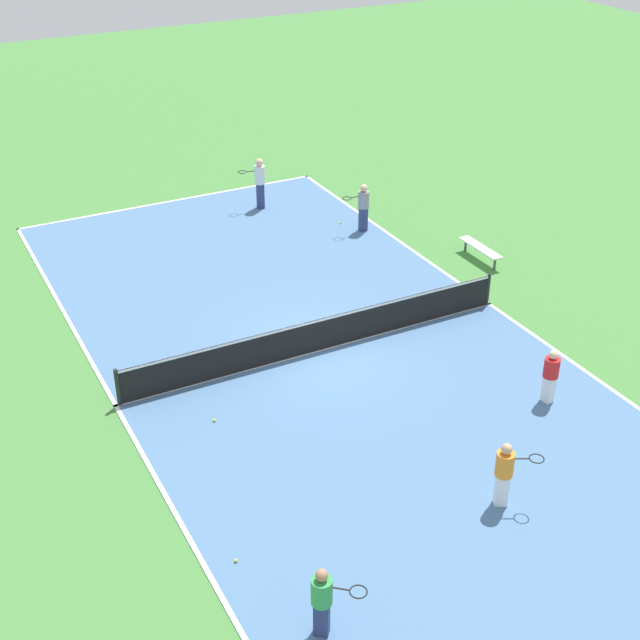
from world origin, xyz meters
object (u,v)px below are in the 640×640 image
Objects in this scene: player_center_orange at (505,471)px; tennis_ball_midcourt at (341,223)px; player_baseline_gray at (363,205)px; player_far_green at (322,598)px; tennis_net at (320,334)px; tennis_ball_far_baseline at (236,560)px; player_coach_red at (551,374)px; bench at (480,249)px; player_near_white at (260,180)px; tennis_ball_left_sideline at (214,420)px.

player_center_orange reaches higher than tennis_ball_midcourt.
player_far_green is at bearing 62.05° from player_baseline_gray.
player_far_green is at bearing 62.78° from tennis_net.
tennis_ball_far_baseline is at bearing -163.65° from player_center_orange.
tennis_net is 7.16× the size of player_center_orange.
player_coach_red reaches higher than tennis_net.
bench is at bearing 124.39° from player_baseline_gray.
player_near_white is 12.58m from tennis_ball_left_sideline.
player_near_white is 26.16× the size of tennis_ball_midcourt.
player_near_white is at bearing -52.46° from player_baseline_gray.
player_near_white is 3.25m from tennis_ball_midcourt.
player_coach_red is (-7.77, -3.58, -0.04)m from player_far_green.
tennis_net is at bearing -155.15° from tennis_ball_left_sideline.
player_baseline_gray is 23.39× the size of tennis_ball_midcourt.
player_center_orange reaches higher than bench.
player_coach_red reaches higher than tennis_ball_far_baseline.
bench is at bearing -160.23° from tennis_net.
player_center_orange reaches higher than player_coach_red.
tennis_net is at bearing 57.60° from tennis_ball_midcourt.
tennis_net reaches higher than bench.
player_far_green is (4.13, 8.04, 0.32)m from tennis_net.
player_baseline_gray is at bearing -128.03° from tennis_net.
tennis_net is at bearing 120.74° from player_center_orange.
player_center_orange is 6.61m from tennis_ball_left_sideline.
player_baseline_gray is at bearing -128.60° from tennis_ball_far_baseline.
tennis_ball_midcourt is at bearing -125.68° from tennis_ball_far_baseline.
player_coach_red is at bearing 63.60° from player_center_orange.
tennis_ball_left_sideline is at bearing -106.41° from tennis_ball_far_baseline.
player_coach_red is (1.07, 10.48, -0.15)m from player_baseline_gray.
player_near_white is 26.16× the size of tennis_ball_far_baseline.
player_coach_red is at bearing 158.54° from tennis_ball_left_sideline.
player_center_orange reaches higher than tennis_net.
tennis_ball_left_sideline is at bearing 124.34° from player_far_green.
player_center_orange reaches higher than player_far_green.
tennis_ball_far_baseline is 1.00× the size of tennis_ball_midcourt.
tennis_ball_far_baseline and tennis_ball_midcourt have the same top height.
tennis_ball_midcourt is (2.45, -4.39, -0.33)m from bench.
player_coach_red is at bearing 86.48° from tennis_ball_midcourt.
tennis_ball_far_baseline is (8.42, 1.41, -0.73)m from player_coach_red.
player_near_white reaches higher than player_coach_red.
tennis_ball_far_baseline is at bearing 146.35° from player_far_green.
tennis_ball_left_sideline is (3.54, 1.64, -0.45)m from tennis_net.
bench reaches higher than tennis_ball_left_sideline.
tennis_net is at bearing 102.45° from player_far_green.
player_baseline_gray is 0.89× the size of player_near_white.
player_baseline_gray is 16.60m from player_far_green.
tennis_net is 5.76m from player_coach_red.
tennis_ball_left_sideline is at bearing 73.94° from player_near_white.
tennis_ball_far_baseline is (7.31, 15.21, -1.00)m from player_near_white.
player_far_green is (8.84, 14.05, -0.10)m from player_baseline_gray.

